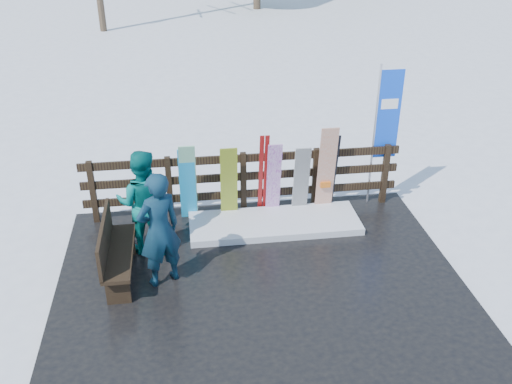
{
  "coord_description": "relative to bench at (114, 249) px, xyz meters",
  "views": [
    {
      "loc": [
        -1.0,
        -6.71,
        5.26
      ],
      "look_at": [
        0.06,
        1.0,
        1.1
      ],
      "focal_mm": 40.0,
      "sensor_mm": 36.0,
      "label": 1
    }
  ],
  "objects": [
    {
      "name": "snowboard_1",
      "position": [
        1.15,
        1.52,
        0.24
      ],
      "size": [
        0.27,
        0.39,
        1.51
      ],
      "primitive_type": "cube",
      "rotation": [
        0.24,
        0.0,
        0.0
      ],
      "color": "white",
      "rests_on": "deck"
    },
    {
      "name": "rental_flag",
      "position": [
        4.62,
        1.79,
        1.09
      ],
      "size": [
        0.45,
        0.04,
        2.6
      ],
      "color": "silver",
      "rests_on": "deck"
    },
    {
      "name": "ski_pair_b",
      "position": [
        3.67,
        1.59,
        0.24
      ],
      "size": [
        0.17,
        0.29,
        1.5
      ],
      "color": "black",
      "rests_on": "deck"
    },
    {
      "name": "snowboard_2",
      "position": [
        1.84,
        1.52,
        0.18
      ],
      "size": [
        0.29,
        0.2,
        1.39
      ],
      "primitive_type": "cube",
      "rotation": [
        0.13,
        0.0,
        0.0
      ],
      "color": "#DCFA29",
      "rests_on": "deck"
    },
    {
      "name": "snow_patch",
      "position": [
        2.58,
        1.14,
        -0.46
      ],
      "size": [
        2.93,
        1.0,
        0.12
      ],
      "primitive_type": "cube",
      "color": "white",
      "rests_on": "deck"
    },
    {
      "name": "person_back",
      "position": [
        0.43,
        0.74,
        0.35
      ],
      "size": [
        0.92,
        0.76,
        1.73
      ],
      "primitive_type": "imported",
      "rotation": [
        0.0,
        0.0,
        3.01
      ],
      "color": "#056864",
      "rests_on": "deck"
    },
    {
      "name": "ground",
      "position": [
        2.12,
        -0.46,
        -0.6
      ],
      "size": [
        700.0,
        700.0,
        0.0
      ],
      "primitive_type": "plane",
      "color": "white",
      "rests_on": "ground"
    },
    {
      "name": "snowboard_0",
      "position": [
        1.13,
        1.52,
        0.21
      ],
      "size": [
        0.28,
        0.35,
        1.45
      ],
      "primitive_type": "cube",
      "rotation": [
        0.22,
        0.0,
        0.0
      ],
      "color": "#1BA1DD",
      "rests_on": "deck"
    },
    {
      "name": "ski_pair_a",
      "position": [
        2.45,
        1.59,
        0.27
      ],
      "size": [
        0.16,
        0.3,
        1.57
      ],
      "color": "maroon",
      "rests_on": "deck"
    },
    {
      "name": "snowboard_4",
      "position": [
        3.11,
        1.52,
        0.14
      ],
      "size": [
        0.27,
        0.21,
        1.31
      ],
      "primitive_type": "cube",
      "rotation": [
        0.14,
        0.0,
        0.0
      ],
      "color": "black",
      "rests_on": "deck"
    },
    {
      "name": "fence",
      "position": [
        2.12,
        1.74,
        0.14
      ],
      "size": [
        5.6,
        0.1,
        1.15
      ],
      "color": "black",
      "rests_on": "deck"
    },
    {
      "name": "snowboard_5",
      "position": [
        3.55,
        1.52,
        0.31
      ],
      "size": [
        0.31,
        0.23,
        1.66
      ],
      "primitive_type": "cube",
      "rotation": [
        0.12,
        0.0,
        0.0
      ],
      "color": "silver",
      "rests_on": "deck"
    },
    {
      "name": "snowboard_3",
      "position": [
        2.62,
        1.52,
        0.2
      ],
      "size": [
        0.25,
        0.27,
        1.42
      ],
      "primitive_type": "cube",
      "rotation": [
        0.17,
        0.0,
        0.0
      ],
      "color": "white",
      "rests_on": "deck"
    },
    {
      "name": "person_front",
      "position": [
        0.69,
        -0.17,
        0.38
      ],
      "size": [
        0.77,
        0.68,
        1.78
      ],
      "primitive_type": "imported",
      "rotation": [
        0.0,
        0.0,
        3.62
      ],
      "color": "#0E3A47",
      "rests_on": "deck"
    },
    {
      "name": "deck",
      "position": [
        2.12,
        -0.46,
        -0.56
      ],
      "size": [
        6.0,
        5.0,
        0.08
      ],
      "primitive_type": "cube",
      "color": "black",
      "rests_on": "ground"
    },
    {
      "name": "bench",
      "position": [
        0.0,
        0.0,
        0.0
      ],
      "size": [
        0.41,
        1.5,
        0.97
      ],
      "color": "black",
      "rests_on": "deck"
    }
  ]
}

